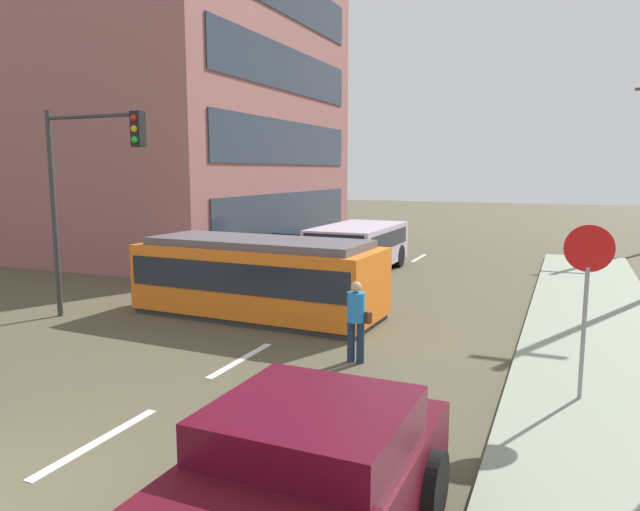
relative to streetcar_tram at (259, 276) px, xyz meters
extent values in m
plane|color=brown|center=(1.48, 0.56, -1.08)|extent=(120.00, 120.00, 0.00)
cube|color=gray|center=(8.28, -3.44, -1.01)|extent=(3.20, 36.00, 0.14)
cube|color=silver|center=(1.48, -7.44, -1.08)|extent=(0.16, 2.40, 0.01)
cube|color=silver|center=(1.48, -3.44, -1.08)|extent=(0.16, 2.40, 0.01)
cube|color=silver|center=(1.48, 6.00, -1.08)|extent=(0.16, 2.40, 0.01)
cube|color=silver|center=(1.48, 12.00, -1.08)|extent=(0.16, 2.40, 0.01)
cube|color=#965C58|center=(-12.88, 10.69, 6.92)|extent=(17.15, 15.24, 16.00)
cube|color=#2D3847|center=(-4.28, 10.69, 0.84)|extent=(0.06, 12.95, 1.92)
cube|color=#2D3847|center=(-4.28, 10.69, 4.04)|extent=(0.06, 12.95, 1.92)
cube|color=#2D3847|center=(-4.28, 10.69, 7.24)|extent=(0.06, 12.95, 1.92)
cube|color=orange|center=(0.00, 0.00, -0.06)|extent=(6.68, 2.75, 1.74)
cube|color=#2D2D2D|center=(0.00, 0.00, -1.01)|extent=(6.55, 2.62, 0.15)
cube|color=#565158|center=(0.00, 0.00, 0.91)|extent=(6.01, 2.35, 0.20)
cube|color=#1E232D|center=(0.00, 0.00, 0.15)|extent=(6.42, 2.78, 0.77)
cube|color=#BDAAC1|center=(0.15, 7.63, -0.04)|extent=(2.51, 5.23, 1.49)
cube|color=black|center=(0.14, 5.06, 0.18)|extent=(2.25, 0.13, 0.89)
cube|color=black|center=(0.15, 7.63, 0.23)|extent=(2.55, 4.45, 0.59)
cylinder|color=black|center=(0.15, 5.95, -0.63)|extent=(2.55, 0.91, 0.90)
cylinder|color=black|center=(0.15, 9.30, -0.63)|extent=(2.55, 0.91, 0.90)
cylinder|color=#1A2A47|center=(3.60, -2.65, -0.66)|extent=(0.16, 0.16, 0.85)
cylinder|color=#1A2A47|center=(3.80, -2.65, -0.66)|extent=(0.16, 0.16, 0.85)
cylinder|color=#2178C6|center=(3.70, -2.65, 0.07)|extent=(0.36, 0.36, 0.60)
sphere|color=tan|center=(3.70, -2.65, 0.48)|extent=(0.22, 0.22, 0.22)
cube|color=brown|center=(3.92, -2.60, -0.13)|extent=(0.22, 0.19, 0.24)
cube|color=#4F0A1C|center=(5.27, -8.38, 0.19)|extent=(1.93, 1.93, 0.55)
cylinder|color=black|center=(4.28, -7.41, -0.68)|extent=(0.29, 0.80, 0.80)
cylinder|color=black|center=(6.28, -7.44, -0.68)|extent=(0.29, 0.80, 0.80)
cube|color=#BFB0D4|center=(-4.05, 4.00, -0.57)|extent=(1.88, 4.06, 0.55)
cube|color=black|center=(-4.05, 3.85, -0.09)|extent=(1.72, 2.24, 0.40)
cylinder|color=black|center=(-4.98, 5.21, -0.76)|extent=(0.23, 0.64, 0.64)
cylinder|color=black|center=(-3.14, 5.22, -0.76)|extent=(0.23, 0.64, 0.64)
cylinder|color=black|center=(-4.96, 2.78, -0.76)|extent=(0.23, 0.64, 0.64)
cylinder|color=black|center=(-3.12, 2.79, -0.76)|extent=(0.23, 0.64, 0.64)
cube|color=black|center=(-3.50, 10.24, -0.57)|extent=(1.88, 4.54, 0.55)
cube|color=black|center=(-3.50, 10.09, -0.09)|extent=(1.69, 2.51, 0.40)
cylinder|color=black|center=(-4.42, 11.57, -0.76)|extent=(0.23, 0.64, 0.64)
cylinder|color=black|center=(-2.64, 11.61, -0.76)|extent=(0.23, 0.64, 0.64)
cylinder|color=black|center=(-4.36, 8.87, -0.76)|extent=(0.23, 0.64, 0.64)
cylinder|color=black|center=(-2.58, 8.91, -0.76)|extent=(0.23, 0.64, 0.64)
cylinder|color=gray|center=(7.87, -3.31, 0.16)|extent=(0.07, 0.07, 2.20)
cylinder|color=red|center=(7.87, -3.31, 1.56)|extent=(0.76, 0.04, 0.76)
cylinder|color=#333333|center=(-4.90, -2.13, 1.62)|extent=(0.14, 0.14, 5.40)
cylinder|color=#333333|center=(-3.46, -2.13, 4.12)|extent=(2.88, 0.10, 0.10)
cube|color=black|center=(-2.02, -2.13, 3.77)|extent=(0.28, 0.24, 0.84)
sphere|color=red|center=(-2.02, -2.26, 4.02)|extent=(0.16, 0.16, 0.16)
sphere|color=gold|center=(-2.02, -2.26, 3.77)|extent=(0.16, 0.16, 0.16)
sphere|color=green|center=(-2.02, -2.26, 3.52)|extent=(0.16, 0.16, 0.16)
camera|label=1|loc=(7.54, -13.50, 2.79)|focal=32.86mm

